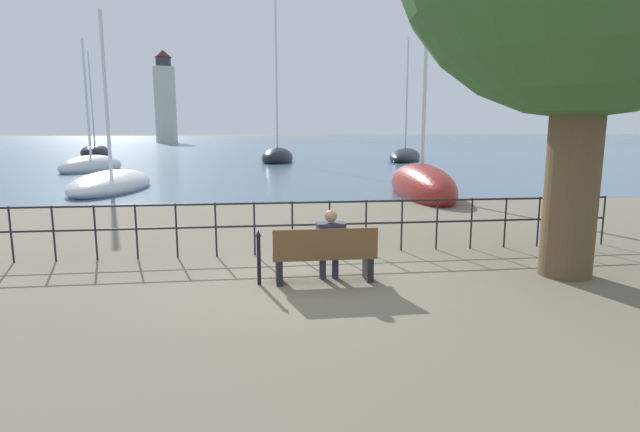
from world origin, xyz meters
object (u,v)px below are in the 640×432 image
Objects in this scene: closed_umbrella at (259,254)px; harbor_lighthouse at (165,100)px; sailboat_0 at (95,152)px; sailboat_4 at (278,157)px; seated_person_left at (330,242)px; sailboat_3 at (92,166)px; park_bench at (325,256)px; sailboat_5 at (405,157)px; sailboat_1 at (421,186)px; sailboat_2 at (112,184)px.

harbor_lighthouse reaches higher than closed_umbrella.
sailboat_0 is 22.73m from sailboat_4.
seated_person_left is 0.14× the size of sailboat_3.
sailboat_4 is at bearing 46.83° from sailboat_3.
seated_person_left is at bearing -79.18° from harbor_lighthouse.
sailboat_5 is (11.47, 33.32, -0.11)m from park_bench.
harbor_lighthouse reaches higher than sailboat_5.
sailboat_3 is (6.17, -21.38, -0.05)m from sailboat_0.
sailboat_1 is at bearing -64.39° from sailboat_4.
sailboat_4 reaches higher than sailboat_2.
sailboat_4 is at bearing -149.48° from sailboat_5.
sailboat_2 is 0.72× the size of sailboat_5.
seated_person_left is at bearing 3.15° from closed_umbrella.
harbor_lighthouse is (-25.02, 94.40, 8.66)m from sailboat_1.
closed_umbrella is at bearing -53.14° from sailboat_3.
sailboat_4 reaches higher than sailboat_5.
closed_umbrella is at bearing -62.26° from sailboat_2.
harbor_lighthouse is at bearing 102.64° from sailboat_2.
sailboat_2 is at bearing 113.20° from closed_umbrella.
closed_umbrella is 15.04m from sailboat_2.
sailboat_5 is (18.43, 19.49, 0.06)m from sailboat_2.
sailboat_5 is (28.67, -12.64, -0.04)m from sailboat_0.
harbor_lighthouse is (-8.87, 80.19, 8.71)m from sailboat_3.
sailboat_3 is at bearing -133.89° from sailboat_4.
park_bench is at bearing -79.24° from harbor_lighthouse.
park_bench is 0.13× the size of sailboat_4.
closed_umbrella is 0.09× the size of sailboat_5.
sailboat_3 reaches higher than seated_person_left.
sailboat_1 is (22.31, -35.59, 0.01)m from sailboat_0.
sailboat_5 is 0.53× the size of harbor_lighthouse.
park_bench is at bearing -58.76° from sailboat_2.
sailboat_5 is (10.79, 1.39, -0.09)m from sailboat_4.
sailboat_1 is at bearing -82.31° from sailboat_5.
sailboat_4 is 76.18m from harbor_lighthouse.
sailboat_4 reaches higher than closed_umbrella.
sailboat_1 is 0.58× the size of sailboat_4.
park_bench is 0.15× the size of sailboat_0.
seated_person_left is 15.47m from sailboat_2.
sailboat_4 is at bearing 71.64° from sailboat_2.
harbor_lighthouse reaches higher than sailboat_0.
sailboat_0 is at bearing 112.21° from sailboat_2.
seated_person_left is 0.11× the size of sailboat_0.
harbor_lighthouse reaches higher than sailboat_4.
sailboat_4 is (0.68, 31.94, -0.02)m from park_bench.
sailboat_3 is at bearing 112.14° from closed_umbrella.
seated_person_left is 11.46m from sailboat_1.
park_bench is 26.95m from sailboat_3.
sailboat_2 is 0.57× the size of sailboat_4.
harbor_lighthouse reaches higher than park_bench.
sailboat_5 reaches higher than sailboat_1.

